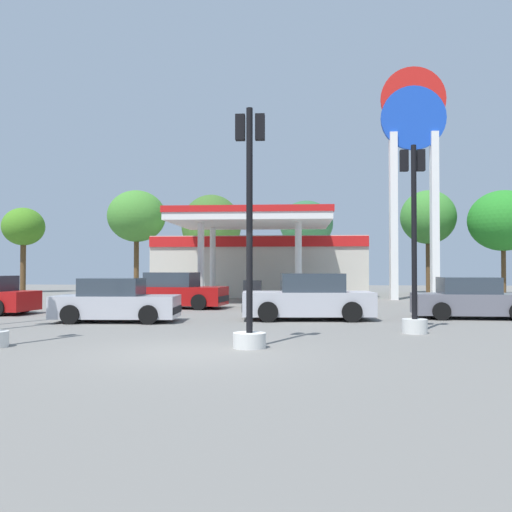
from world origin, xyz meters
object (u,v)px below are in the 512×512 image
Objects in this scene: tree_4 at (428,218)px; tree_5 at (503,221)px; car_4 at (175,292)px; traffic_signal_1 at (250,262)px; tree_2 at (211,226)px; traffic_signal_3 at (414,265)px; tree_3 at (306,224)px; car_3 at (116,302)px; car_1 at (472,300)px; car_0 at (308,299)px; tree_1 at (137,217)px; station_pole_sign at (414,154)px; tree_0 at (23,227)px.

tree_5 is (4.23, -1.93, -0.41)m from tree_4.
tree_4 is at bearing 45.71° from car_4.
traffic_signal_1 reaches higher than car_4.
tree_4 is 4.67m from tree_5.
tree_5 is (19.06, -1.99, 0.07)m from tree_2.
tree_5 reaches higher than traffic_signal_3.
tree_2 reaches higher than traffic_signal_3.
tree_2 is (-9.10, 23.15, 2.85)m from traffic_signal_3.
traffic_signal_1 is 0.85× the size of tree_3.
car_3 is 7.38m from traffic_signal_1.
car_1 is 18.12m from tree_3.
car_0 is at bearing -126.02° from tree_5.
car_3 is at bearing -75.26° from tree_1.
car_3 is 20.81m from tree_1.
tree_4 reaches higher than traffic_signal_3.
station_pole_sign reaches higher than tree_5.
traffic_signal_3 is 0.84× the size of tree_0.
traffic_signal_1 is at bearing -111.62° from station_pole_sign.
tree_3 is (5.88, 12.78, 3.90)m from car_4.
tree_0 is (-19.74, 19.05, 3.91)m from car_0.
car_1 is at bearing -19.78° from car_4.
tree_2 reaches higher than tree_3.
station_pole_sign reaches higher than tree_4.
car_4 is at bearing -87.23° from tree_2.
car_1 is 18.51m from tree_5.
tree_3 is at bearing 71.22° from car_3.
tree_0 is at bearing -179.26° from tree_4.
car_0 is 4.72m from traffic_signal_3.
car_0 is at bearing -116.58° from station_pole_sign.
tree_1 is (-5.72, 13.48, 4.57)m from car_4.
tree_0 is at bearing 134.94° from car_4.
tree_0 reaches higher than car_4.
tree_0 reaches higher than traffic_signal_1.
tree_3 is (-5.77, 5.73, -3.40)m from station_pole_sign.
car_4 is at bearing -45.06° from tree_0.
tree_3 is at bearing 65.30° from car_4.
traffic_signal_3 is at bearing -57.42° from tree_1.
traffic_signal_1 is at bearing -133.01° from car_1.
car_4 is (0.56, 6.14, 0.06)m from car_3.
station_pole_sign is 8.34m from tree_4.
car_0 reaches higher than car_1.
traffic_signal_1 reaches higher than car_0.
car_1 reaches higher than car_3.
station_pole_sign is 1.83× the size of tree_4.
car_4 is at bearing -67.01° from tree_1.
traffic_signal_1 is (4.81, -5.46, 1.23)m from car_3.
traffic_signal_1 is (4.25, -11.60, 1.17)m from car_4.
car_3 is 6.17m from car_4.
tree_0 is at bearing 123.74° from car_3.
car_1 is 0.65× the size of tree_3.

